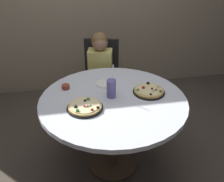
% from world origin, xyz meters
% --- Properties ---
extents(ground_plane, '(8.00, 8.00, 0.00)m').
position_xyz_m(ground_plane, '(0.00, 0.00, 0.00)').
color(ground_plane, '#4C4238').
extents(dining_table, '(1.26, 1.26, 0.75)m').
position_xyz_m(dining_table, '(0.00, 0.00, 0.66)').
color(dining_table, silver).
rests_on(dining_table, ground_plane).
extents(chair_wooden, '(0.49, 0.49, 0.95)m').
position_xyz_m(chair_wooden, '(0.02, 0.90, 0.53)').
color(chair_wooden, black).
rests_on(chair_wooden, ground_plane).
extents(diner_child, '(0.33, 0.43, 1.08)m').
position_xyz_m(diner_child, '(-0.02, 0.72, 0.48)').
color(diner_child, '#3F4766').
rests_on(diner_child, ground_plane).
extents(pizza_veggie, '(0.29, 0.29, 0.05)m').
position_xyz_m(pizza_veggie, '(-0.25, -0.10, 0.77)').
color(pizza_veggie, black).
rests_on(pizza_veggie, dining_table).
extents(pizza_cheese, '(0.28, 0.28, 0.05)m').
position_xyz_m(pizza_cheese, '(0.33, 0.05, 0.77)').
color(pizza_cheese, black).
rests_on(pizza_cheese, dining_table).
extents(soda_cup, '(0.08, 0.08, 0.31)m').
position_xyz_m(soda_cup, '(-0.01, 0.04, 0.83)').
color(soda_cup, '#6659A5').
rests_on(soda_cup, dining_table).
extents(sauce_bowl, '(0.07, 0.07, 0.04)m').
position_xyz_m(sauce_bowl, '(-0.39, 0.25, 0.77)').
color(sauce_bowl, brown).
rests_on(sauce_bowl, dining_table).
extents(plate_small, '(0.18, 0.18, 0.01)m').
position_xyz_m(plate_small, '(-0.02, 0.28, 0.76)').
color(plate_small, white).
rests_on(plate_small, dining_table).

